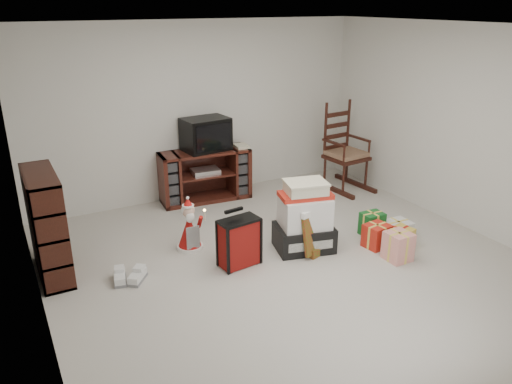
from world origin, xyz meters
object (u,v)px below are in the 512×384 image
mrs_claus_figurine (189,229)px  sneaker_pair (129,277)px  bookshelf (47,227)px  crt_television (206,134)px  tv_stand (205,175)px  santa_figurine (285,210)px  gift_cluster (388,234)px  teddy_bear (319,233)px  red_suitcase (239,242)px  gift_pile (304,221)px  rocking_chair (343,158)px

mrs_claus_figurine → sneaker_pair: mrs_claus_figurine is taller
bookshelf → crt_television: bearing=27.7°
tv_stand → sneaker_pair: 2.39m
santa_figurine → sneaker_pair: bearing=-168.7°
mrs_claus_figurine → gift_cluster: 2.35m
teddy_bear → mrs_claus_figurine: (-1.40, 0.62, 0.10)m
red_suitcase → sneaker_pair: red_suitcase is taller
tv_stand → gift_pile: size_ratio=1.62×
teddy_bear → bookshelf: bearing=164.9°
rocking_chair → crt_television: 2.16m
rocking_chair → mrs_claus_figurine: (-2.86, -0.82, -0.22)m
gift_pile → santa_figurine: (0.16, 0.68, -0.15)m
teddy_bear → santa_figurine: bearing=96.6°
mrs_claus_figurine → red_suitcase: bearing=-62.2°
rocking_chair → teddy_bear: (-1.45, -1.44, -0.33)m
bookshelf → teddy_bear: size_ratio=3.55×
red_suitcase → gift_cluster: red_suitcase is taller
gift_pile → sneaker_pair: gift_pile is taller
teddy_bear → crt_television: size_ratio=0.48×
bookshelf → teddy_bear: 3.02m
mrs_claus_figurine → crt_television: bearing=59.0°
gift_pile → teddy_bear: gift_pile is taller
red_suitcase → crt_television: bearing=69.6°
bookshelf → tv_stand: bearing=27.8°
teddy_bear → santa_figurine: (-0.08, 0.66, 0.07)m
bookshelf → crt_television: 2.64m
santa_figurine → sneaker_pair: (-2.16, -0.43, -0.16)m
bookshelf → gift_cluster: 3.81m
rocking_chair → santa_figurine: (-1.53, -0.78, -0.26)m
gift_cluster → sneaker_pair: bearing=167.9°
gift_pile → mrs_claus_figurine: (-1.17, 0.64, -0.11)m
bookshelf → rocking_chair: (4.34, 0.66, -0.07)m
teddy_bear → crt_television: (-0.58, 1.99, 0.83)m
crt_television → sneaker_pair: bearing=-139.0°
sneaker_pair → rocking_chair: bearing=41.5°
tv_stand → rocking_chair: rocking_chair is taller
bookshelf → mrs_claus_figurine: bookshelf is taller
rocking_chair → crt_television: rocking_chair is taller
gift_pile → santa_figurine: bearing=91.4°
gift_pile → teddy_bear: bearing=19.8°
rocking_chair → red_suitcase: size_ratio=2.13×
rocking_chair → teddy_bear: size_ratio=4.32×
gift_cluster → crt_television: bearing=118.4°
gift_pile → santa_figurine: gift_pile is taller
tv_stand → bookshelf: (-2.27, -1.19, 0.17)m
mrs_claus_figurine → sneaker_pair: size_ratio=1.60×
gift_cluster → crt_television: crt_television is taller
tv_stand → santa_figurine: bearing=-62.2°
rocking_chair → tv_stand: bearing=160.5°
santa_figurine → mrs_claus_figurine: size_ratio=0.86×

